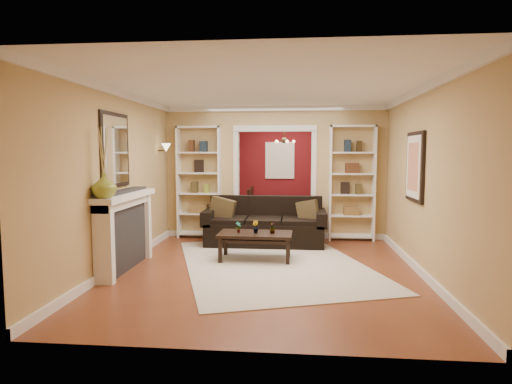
# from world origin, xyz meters

# --- Properties ---
(floor) EXTENTS (8.00, 8.00, 0.00)m
(floor) POSITION_xyz_m (0.00, 0.00, 0.00)
(floor) COLOR brown
(floor) RESTS_ON ground
(ceiling) EXTENTS (8.00, 8.00, 0.00)m
(ceiling) POSITION_xyz_m (0.00, 0.00, 2.70)
(ceiling) COLOR white
(ceiling) RESTS_ON ground
(wall_back) EXTENTS (8.00, 0.00, 8.00)m
(wall_back) POSITION_xyz_m (0.00, 4.00, 1.35)
(wall_back) COLOR tan
(wall_back) RESTS_ON ground
(wall_front) EXTENTS (8.00, 0.00, 8.00)m
(wall_front) POSITION_xyz_m (0.00, -4.00, 1.35)
(wall_front) COLOR tan
(wall_front) RESTS_ON ground
(wall_left) EXTENTS (0.00, 8.00, 8.00)m
(wall_left) POSITION_xyz_m (-2.25, 0.00, 1.35)
(wall_left) COLOR tan
(wall_left) RESTS_ON ground
(wall_right) EXTENTS (0.00, 8.00, 8.00)m
(wall_right) POSITION_xyz_m (2.25, 0.00, 1.35)
(wall_right) COLOR tan
(wall_right) RESTS_ON ground
(partition_wall) EXTENTS (4.50, 0.15, 2.70)m
(partition_wall) POSITION_xyz_m (0.00, 1.20, 1.35)
(partition_wall) COLOR tan
(partition_wall) RESTS_ON floor
(red_back_panel) EXTENTS (4.44, 0.04, 2.64)m
(red_back_panel) POSITION_xyz_m (0.00, 3.97, 1.32)
(red_back_panel) COLOR maroon
(red_back_panel) RESTS_ON floor
(dining_window) EXTENTS (0.78, 0.03, 0.98)m
(dining_window) POSITION_xyz_m (0.00, 3.93, 1.55)
(dining_window) COLOR #8CA5CC
(dining_window) RESTS_ON wall_back
(area_rug) EXTENTS (3.75, 4.44, 0.01)m
(area_rug) POSITION_xyz_m (0.10, -0.98, 0.01)
(area_rug) COLOR beige
(area_rug) RESTS_ON floor
(sofa) EXTENTS (2.32, 1.00, 0.91)m
(sofa) POSITION_xyz_m (-0.15, 0.45, 0.45)
(sofa) COLOR black
(sofa) RESTS_ON floor
(pillow_left) EXTENTS (0.48, 0.22, 0.47)m
(pillow_left) POSITION_xyz_m (-0.97, 0.43, 0.68)
(pillow_left) COLOR brown
(pillow_left) RESTS_ON sofa
(pillow_right) EXTENTS (0.42, 0.29, 0.41)m
(pillow_right) POSITION_xyz_m (0.67, 0.43, 0.65)
(pillow_right) COLOR brown
(pillow_right) RESTS_ON sofa
(coffee_table) EXTENTS (1.21, 0.68, 0.45)m
(coffee_table) POSITION_xyz_m (-0.22, -0.76, 0.23)
(coffee_table) COLOR black
(coffee_table) RESTS_ON floor
(plant_left) EXTENTS (0.11, 0.11, 0.18)m
(plant_left) POSITION_xyz_m (-0.50, -0.76, 0.54)
(plant_left) COLOR #336626
(plant_left) RESTS_ON coffee_table
(plant_center) EXTENTS (0.14, 0.14, 0.20)m
(plant_center) POSITION_xyz_m (-0.22, -0.76, 0.55)
(plant_center) COLOR #336626
(plant_center) RESTS_ON coffee_table
(plant_right) EXTENTS (0.11, 0.11, 0.18)m
(plant_right) POSITION_xyz_m (0.06, -0.76, 0.54)
(plant_right) COLOR #336626
(plant_right) RESTS_ON coffee_table
(bookshelf_left) EXTENTS (0.90, 0.30, 2.30)m
(bookshelf_left) POSITION_xyz_m (-1.55, 1.03, 1.15)
(bookshelf_left) COLOR white
(bookshelf_left) RESTS_ON floor
(bookshelf_right) EXTENTS (0.90, 0.30, 2.30)m
(bookshelf_right) POSITION_xyz_m (1.55, 1.03, 1.15)
(bookshelf_right) COLOR white
(bookshelf_right) RESTS_ON floor
(fireplace) EXTENTS (0.32, 1.70, 1.16)m
(fireplace) POSITION_xyz_m (-2.09, -1.50, 0.58)
(fireplace) COLOR white
(fireplace) RESTS_ON floor
(vase) EXTENTS (0.40, 0.40, 0.33)m
(vase) POSITION_xyz_m (-2.09, -2.20, 1.33)
(vase) COLOR olive
(vase) RESTS_ON fireplace
(mirror) EXTENTS (0.03, 0.95, 1.10)m
(mirror) POSITION_xyz_m (-2.23, -1.50, 1.80)
(mirror) COLOR silver
(mirror) RESTS_ON wall_left
(wall_sconce) EXTENTS (0.18, 0.18, 0.22)m
(wall_sconce) POSITION_xyz_m (-2.15, 0.55, 1.83)
(wall_sconce) COLOR #FFE0A5
(wall_sconce) RESTS_ON wall_left
(framed_art) EXTENTS (0.04, 0.85, 1.05)m
(framed_art) POSITION_xyz_m (2.21, -1.00, 1.55)
(framed_art) COLOR black
(framed_art) RESTS_ON wall_right
(dining_table) EXTENTS (1.74, 0.97, 0.61)m
(dining_table) POSITION_xyz_m (0.16, 2.56, 0.31)
(dining_table) COLOR black
(dining_table) RESTS_ON floor
(dining_chair_nw) EXTENTS (0.47, 0.47, 0.95)m
(dining_chair_nw) POSITION_xyz_m (-0.39, 2.26, 0.47)
(dining_chair_nw) COLOR black
(dining_chair_nw) RESTS_ON floor
(dining_chair_ne) EXTENTS (0.41, 0.41, 0.82)m
(dining_chair_ne) POSITION_xyz_m (0.71, 2.26, 0.41)
(dining_chair_ne) COLOR black
(dining_chair_ne) RESTS_ON floor
(dining_chair_sw) EXTENTS (0.58, 0.58, 0.95)m
(dining_chair_sw) POSITION_xyz_m (-0.39, 2.86, 0.48)
(dining_chair_sw) COLOR black
(dining_chair_sw) RESTS_ON floor
(dining_chair_se) EXTENTS (0.55, 0.55, 0.92)m
(dining_chair_se) POSITION_xyz_m (0.71, 2.86, 0.46)
(dining_chair_se) COLOR black
(dining_chair_se) RESTS_ON floor
(chandelier) EXTENTS (0.50, 0.50, 0.30)m
(chandelier) POSITION_xyz_m (0.00, 2.70, 2.02)
(chandelier) COLOR #3B2E1B
(chandelier) RESTS_ON ceiling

